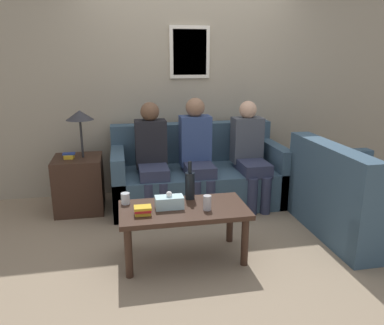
# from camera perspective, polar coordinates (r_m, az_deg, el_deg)

# --- Properties ---
(ground_plane) EXTENTS (16.00, 16.00, 0.00)m
(ground_plane) POSITION_cam_1_polar(r_m,az_deg,el_deg) (4.00, 2.36, -8.56)
(ground_plane) COLOR gray
(wall_back) EXTENTS (9.00, 0.08, 2.60)m
(wall_back) POSITION_cam_1_polar(r_m,az_deg,el_deg) (4.66, -0.44, 11.55)
(wall_back) COLOR #9E937F
(wall_back) RESTS_ON ground_plane
(couch_main) EXTENTS (1.94, 0.92, 0.88)m
(couch_main) POSITION_cam_1_polar(r_m,az_deg,el_deg) (4.39, 0.75, -2.08)
(couch_main) COLOR #385166
(couch_main) RESTS_ON ground_plane
(couch_side) EXTENTS (0.92, 1.28, 0.88)m
(couch_side) POSITION_cam_1_polar(r_m,az_deg,el_deg) (3.93, 23.64, -5.60)
(couch_side) COLOR #385166
(couch_side) RESTS_ON ground_plane
(coffee_table) EXTENTS (1.05, 0.54, 0.46)m
(coffee_table) POSITION_cam_1_polar(r_m,az_deg,el_deg) (3.12, -1.28, -8.04)
(coffee_table) COLOR #382319
(coffee_table) RESTS_ON ground_plane
(side_table_with_lamp) EXTENTS (0.51, 0.51, 1.11)m
(side_table_with_lamp) POSITION_cam_1_polar(r_m,az_deg,el_deg) (4.29, -16.81, -2.65)
(side_table_with_lamp) COLOR #382319
(side_table_with_lamp) RESTS_ON ground_plane
(wine_bottle) EXTENTS (0.08, 0.08, 0.34)m
(wine_bottle) POSITION_cam_1_polar(r_m,az_deg,el_deg) (3.24, -0.32, -3.41)
(wine_bottle) COLOR black
(wine_bottle) RESTS_ON coffee_table
(drinking_glass) EXTENTS (0.07, 0.07, 0.09)m
(drinking_glass) POSITION_cam_1_polar(r_m,az_deg,el_deg) (3.21, -10.12, -5.41)
(drinking_glass) COLOR silver
(drinking_glass) RESTS_ON coffee_table
(book_stack) EXTENTS (0.14, 0.11, 0.07)m
(book_stack) POSITION_cam_1_polar(r_m,az_deg,el_deg) (2.98, -7.51, -7.23)
(book_stack) COLOR gold
(book_stack) RESTS_ON coffee_table
(soda_can) EXTENTS (0.07, 0.07, 0.12)m
(soda_can) POSITION_cam_1_polar(r_m,az_deg,el_deg) (3.03, 2.33, -6.15)
(soda_can) COLOR #BCBCC1
(soda_can) RESTS_ON coffee_table
(tissue_box) EXTENTS (0.23, 0.12, 0.15)m
(tissue_box) POSITION_cam_1_polar(r_m,az_deg,el_deg) (3.07, -3.48, -6.02)
(tissue_box) COLOR silver
(tissue_box) RESTS_ON coffee_table
(person_left) EXTENTS (0.34, 0.60, 1.18)m
(person_left) POSITION_cam_1_polar(r_m,az_deg,el_deg) (4.07, -6.12, 1.28)
(person_left) COLOR #2D334C
(person_left) RESTS_ON ground_plane
(person_middle) EXTENTS (0.34, 0.59, 1.22)m
(person_middle) POSITION_cam_1_polar(r_m,az_deg,el_deg) (4.12, 0.76, 1.85)
(person_middle) COLOR #2D334C
(person_middle) RESTS_ON ground_plane
(person_right) EXTENTS (0.34, 0.63, 1.17)m
(person_right) POSITION_cam_1_polar(r_m,az_deg,el_deg) (4.28, 8.82, 1.78)
(person_right) COLOR #2D334C
(person_right) RESTS_ON ground_plane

